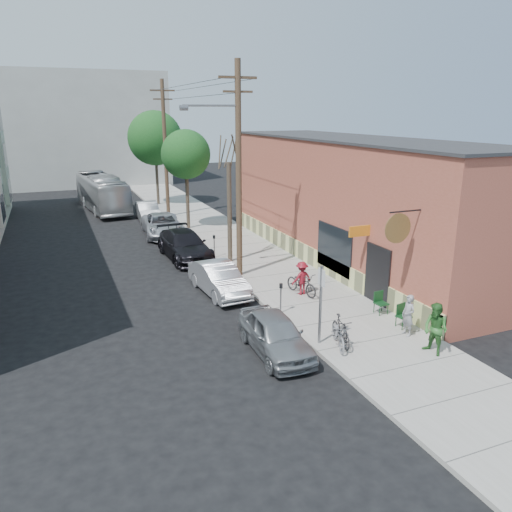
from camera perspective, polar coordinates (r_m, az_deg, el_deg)
name	(u,v)px	position (r m, az deg, el deg)	size (l,w,h in m)	color
ground	(223,320)	(19.84, -3.78, -7.31)	(120.00, 120.00, 0.00)	black
sidewalk	(231,242)	(30.99, -2.89, 1.56)	(4.50, 58.00, 0.15)	#A09C94
cafe_building	(352,202)	(27.08, 10.94, 6.13)	(6.60, 20.20, 6.61)	#A14E3B
end_cap_building	(81,129)	(59.42, -19.36, 13.50)	(18.00, 8.00, 12.00)	#B0B1AB
sign_post	(321,298)	(17.11, 7.41, -4.73)	(0.07, 0.45, 2.80)	slate
parking_meter_near	(281,293)	(19.80, 2.86, -4.28)	(0.14, 0.14, 1.24)	slate
parking_meter_far	(214,242)	(27.46, -4.80, 1.55)	(0.14, 0.14, 1.24)	slate
utility_pole_near	(237,167)	(23.52, -2.14, 10.10)	(3.57, 0.28, 10.00)	#503A28
utility_pole_far	(165,147)	(38.51, -10.34, 12.15)	(1.80, 0.28, 10.00)	#503A28
tree_bare	(229,213)	(26.27, -3.05, 4.95)	(0.24, 0.24, 5.27)	#44392C
tree_leafy_mid	(186,155)	(34.12, -8.03, 11.41)	(3.28, 3.28, 6.64)	#44392C
tree_leafy_far	(155,138)	(43.86, -11.48, 13.06)	(4.55, 4.55, 7.86)	#44392C
patio_chair_a	(381,303)	(20.47, 14.12, -5.25)	(0.50, 0.50, 0.88)	#0F3618
patio_chair_b	(404,316)	(19.42, 16.53, -6.63)	(0.50, 0.50, 0.88)	#0F3618
patron_grey	(408,315)	(18.71, 17.01, -6.49)	(0.55, 0.36, 1.52)	gray
patron_green	(436,329)	(17.55, 19.83, -7.87)	(0.86, 0.67, 1.77)	#2F6B2A
cyclist	(302,278)	(21.92, 5.25, -2.52)	(0.96, 0.55, 1.49)	maroon
cyclist_bike	(302,283)	(22.00, 5.23, -3.14)	(0.65, 1.87, 0.99)	black
parked_bike_a	(341,331)	(17.59, 9.67, -8.41)	(0.47, 1.66, 1.00)	black
parked_bike_b	(339,334)	(17.43, 9.43, -8.82)	(0.59, 1.70, 0.89)	gray
car_0	(275,334)	(17.02, 2.22, -8.93)	(1.61, 4.00, 1.36)	#939599
car_1	(219,279)	(22.39, -4.26, -2.62)	(1.47, 4.22, 1.39)	silver
car_2	(185,245)	(27.95, -8.16, 1.24)	(2.13, 5.25, 1.52)	black
car_3	(163,225)	(33.38, -10.63, 3.50)	(2.38, 5.17, 1.44)	#B3B4BB
car_4	(148,211)	(38.37, -12.27, 5.01)	(1.46, 4.19, 1.38)	#909497
bus	(102,193)	(43.42, -17.20, 6.93)	(2.42, 10.33, 2.88)	silver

